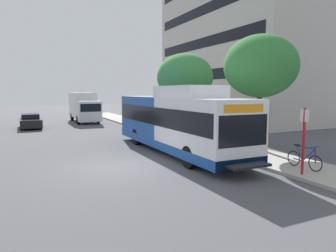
# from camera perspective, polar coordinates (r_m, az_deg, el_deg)

# --- Properties ---
(ground_plane) EXTENTS (120.00, 120.00, 0.00)m
(ground_plane) POSITION_cam_1_polar(r_m,az_deg,el_deg) (21.74, -15.12, -2.72)
(ground_plane) COLOR #4C4C51
(sidewalk_curb) EXTENTS (3.00, 56.00, 0.14)m
(sidewalk_curb) POSITION_cam_1_polar(r_m,az_deg,el_deg) (22.24, 3.90, -2.13)
(sidewalk_curb) COLOR #A8A399
(sidewalk_curb) RESTS_ON ground
(transit_bus) EXTENTS (2.58, 12.25, 3.65)m
(transit_bus) POSITION_cam_1_polar(r_m,az_deg,el_deg) (17.01, 1.48, 0.81)
(transit_bus) COLOR white
(transit_bus) RESTS_ON ground
(bus_stop_sign_pole) EXTENTS (0.10, 0.36, 2.60)m
(bus_stop_sign_pole) POSITION_cam_1_polar(r_m,az_deg,el_deg) (12.95, 23.82, -1.73)
(bus_stop_sign_pole) COLOR red
(bus_stop_sign_pole) RESTS_ON sidewalk_curb
(bicycle_parked) EXTENTS (0.52, 1.76, 1.02)m
(bicycle_parked) POSITION_cam_1_polar(r_m,az_deg,el_deg) (14.17, 23.90, -5.54)
(bicycle_parked) COLOR black
(bicycle_parked) RESTS_ON sidewalk_curb
(street_tree_near_stop) EXTENTS (4.00, 4.00, 6.30)m
(street_tree_near_stop) POSITION_cam_1_polar(r_m,az_deg,el_deg) (17.80, 16.76, 10.53)
(street_tree_near_stop) COLOR #4C3823
(street_tree_near_stop) RESTS_ON sidewalk_curb
(street_tree_mid_block) EXTENTS (4.41, 4.41, 6.21)m
(street_tree_mid_block) POSITION_cam_1_polar(r_m,az_deg,el_deg) (24.57, 3.15, 8.97)
(street_tree_mid_block) COLOR #4C3823
(street_tree_mid_block) RESTS_ON sidewalk_curb
(parked_car_far_lane) EXTENTS (1.80, 4.50, 1.33)m
(parked_car_far_lane) POSITION_cam_1_polar(r_m,az_deg,el_deg) (31.09, -24.10, 0.85)
(parked_car_far_lane) COLOR black
(parked_car_far_lane) RESTS_ON ground
(box_truck_background) EXTENTS (2.32, 7.01, 3.25)m
(box_truck_background) POSITION_cam_1_polar(r_m,az_deg,el_deg) (35.47, -15.29, 3.54)
(box_truck_background) COLOR silver
(box_truck_background) RESTS_ON ground
(apartment_tower_backdrop) EXTENTS (10.49, 20.93, 27.58)m
(apartment_tower_backdrop) POSITION_cam_1_polar(r_m,az_deg,el_deg) (38.91, 13.50, 21.76)
(apartment_tower_backdrop) COLOR #BCB7AD
(apartment_tower_backdrop) RESTS_ON ground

